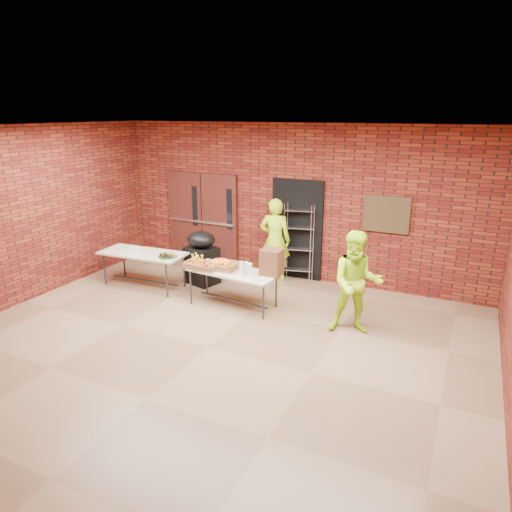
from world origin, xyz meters
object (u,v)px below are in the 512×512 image
Objects in this scene: table_left at (143,255)px; volunteer_woman at (275,240)px; table_right at (233,274)px; volunteer_man at (356,283)px; coffee_dispenser at (272,262)px; wire_rack at (299,243)px; covered_grill at (202,258)px.

volunteer_woman is at bearing 29.77° from table_left.
table_right is 2.25m from volunteer_man.
coffee_dispenser is 0.26× the size of volunteer_woman.
volunteer_man is at bearing -61.90° from wire_rack.
volunteer_man is at bearing 3.99° from table_right.
coffee_dispenser is 1.98m from covered_grill.
table_left is 1.07× the size of volunteer_man.
table_right is at bearing -18.66° from covered_grill.
table_left is 2.11m from table_right.
volunteer_woman reaches higher than volunteer_man.
table_right is 0.98× the size of volunteer_woman.
table_left is (-2.68, -1.69, -0.16)m from wire_rack.
table_right is at bearing 161.07° from volunteer_man.
volunteer_woman reaches higher than table_right.
table_right is 1.02× the size of volunteer_man.
coffee_dispenser reaches higher than table_left.
covered_grill reaches higher than table_right.
volunteer_man is (3.38, -0.81, 0.29)m from covered_grill.
coffee_dispenser reaches higher than covered_grill.
covered_grill is 0.63× the size of volunteer_woman.
wire_rack is 0.49m from volunteer_woman.
volunteer_woman is (-0.44, -0.22, 0.06)m from wire_rack.
table_right is 3.70× the size of coffee_dispenser.
coffee_dispenser is at bearing -2.77° from table_left.
volunteer_man reaches higher than wire_rack.
coffee_dispenser is 1.54m from volunteer_woman.
covered_grill is (-1.14, 0.76, -0.07)m from table_right.
covered_grill is at bearing -162.95° from wire_rack.
covered_grill is (-1.84, 0.63, -0.36)m from coffee_dispenser.
coffee_dispenser is at bearing -99.61° from wire_rack.
covered_grill is at bearing 31.01° from table_left.
volunteer_woman is (0.14, 1.57, 0.25)m from table_right.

